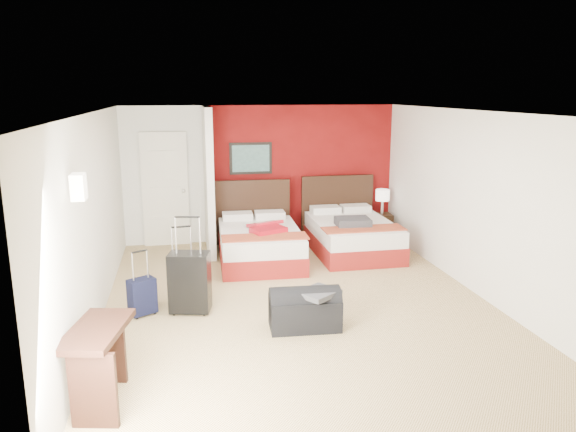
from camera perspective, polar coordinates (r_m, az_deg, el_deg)
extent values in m
plane|color=tan|center=(7.39, 1.02, -8.96)|extent=(6.50, 6.50, 0.00)
cube|color=silver|center=(10.17, -2.80, 4.41)|extent=(5.00, 0.04, 2.50)
cube|color=silver|center=(6.95, -19.52, -0.34)|extent=(0.04, 6.50, 2.50)
cube|color=black|center=(10.05, -3.90, 6.02)|extent=(0.78, 0.03, 0.58)
cube|color=white|center=(5.36, -20.99, 2.85)|extent=(0.12, 0.20, 0.24)
cube|color=maroon|center=(10.29, 1.37, 4.52)|extent=(3.50, 0.04, 2.50)
cube|color=silver|center=(9.45, -8.25, 3.63)|extent=(0.12, 1.20, 2.50)
cube|color=silver|center=(10.06, -12.66, 2.71)|extent=(0.82, 0.06, 2.05)
cube|color=white|center=(9.00, -2.95, -3.07)|extent=(1.37, 1.90, 0.56)
cube|color=white|center=(9.53, 6.73, -2.20)|extent=(1.32, 1.88, 0.56)
cube|color=#A90E1C|center=(8.83, -2.24, -1.19)|extent=(0.76, 0.86, 0.09)
cube|color=#3D3E43|center=(9.14, 6.76, -0.62)|extent=(0.59, 0.48, 0.13)
cube|color=black|center=(10.46, 9.70, -1.11)|extent=(0.38, 0.38, 0.50)
cylinder|color=silver|center=(10.36, 9.80, 1.46)|extent=(0.34, 0.34, 0.46)
cube|color=black|center=(7.06, -10.18, -7.00)|extent=(0.56, 0.42, 0.75)
cube|color=black|center=(7.41, -10.84, -6.72)|extent=(0.43, 0.29, 0.59)
cube|color=black|center=(7.15, -14.94, -8.29)|extent=(0.38, 0.33, 0.45)
cube|color=black|center=(6.57, 1.76, -9.90)|extent=(0.85, 0.49, 0.42)
cube|color=#3D3D42|center=(6.47, 3.18, -8.01)|extent=(0.58, 0.56, 0.06)
cube|color=black|center=(5.33, -19.07, -14.51)|extent=(0.62, 0.95, 0.73)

